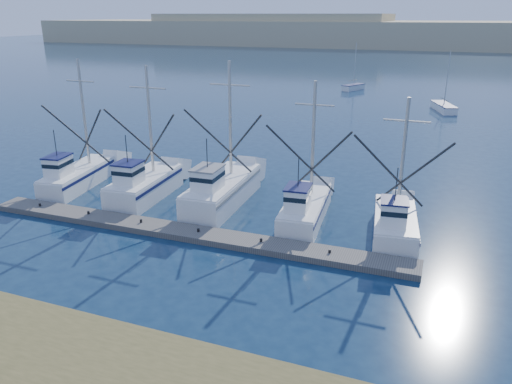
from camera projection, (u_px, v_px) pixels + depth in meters
ground at (256, 310)px, 22.65m from camera, size 500.00×500.00×0.00m
floating_dock at (184, 232)px, 30.30m from camera, size 27.76×2.10×0.37m
dune_ridge at (439, 34)px, 205.53m from camera, size 360.00×60.00×10.00m
trawler_fleet at (211, 193)px, 34.50m from camera, size 27.35×8.97×9.74m
sailboat_near at (444, 107)px, 69.15m from camera, size 3.79×6.86×8.10m
sailboat_far at (353, 87)px, 88.37m from camera, size 3.43×5.13×8.10m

